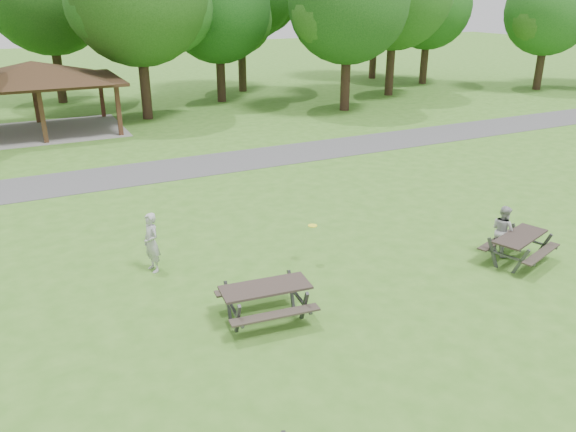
# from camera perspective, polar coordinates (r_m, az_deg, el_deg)

# --- Properties ---
(ground) EXTENTS (160.00, 160.00, 0.00)m
(ground) POSITION_cam_1_polar(r_m,az_deg,el_deg) (12.49, 4.15, -12.45)
(ground) COLOR #3B7120
(ground) RESTS_ON ground
(asphalt_path) EXTENTS (120.00, 3.20, 0.02)m
(asphalt_path) POSITION_cam_1_polar(r_m,az_deg,el_deg) (24.49, -12.64, 4.54)
(asphalt_path) COLOR #474749
(asphalt_path) RESTS_ON ground
(pavilion) EXTENTS (8.60, 7.01, 3.76)m
(pavilion) POSITION_cam_1_polar(r_m,az_deg,el_deg) (33.11, -24.47, 12.95)
(pavilion) COLOR #3A2515
(pavilion) RESTS_ON ground
(tree_row_f) EXTENTS (7.35, 7.00, 9.55)m
(tree_row_f) POSITION_cam_1_polar(r_m,az_deg,el_deg) (39.74, -7.00, 19.82)
(tree_row_f) COLOR black
(tree_row_f) RESTS_ON ground
(tree_row_g) EXTENTS (7.77, 7.40, 10.25)m
(tree_row_g) POSITION_cam_1_polar(r_m,az_deg,el_deg) (36.51, 6.23, 20.47)
(tree_row_g) COLOR black
(tree_row_g) RESTS_ON ground
(tree_row_i) EXTENTS (7.14, 6.80, 9.52)m
(tree_row_i) POSITION_cam_1_polar(r_m,az_deg,el_deg) (49.25, 14.17, 19.76)
(tree_row_i) COLOR black
(tree_row_i) RESTS_ON ground
(tree_row_j) EXTENTS (6.72, 6.40, 8.96)m
(tree_row_j) POSITION_cam_1_polar(r_m,az_deg,el_deg) (48.88, 24.95, 18.07)
(tree_row_j) COLOR black
(tree_row_j) RESTS_ON ground
(picnic_table_middle) EXTENTS (2.18, 1.83, 0.88)m
(picnic_table_middle) POSITION_cam_1_polar(r_m,az_deg,el_deg) (12.85, -2.30, -7.94)
(picnic_table_middle) COLOR #2D2420
(picnic_table_middle) RESTS_ON ground
(picnic_table_far) EXTENTS (2.28, 2.04, 0.82)m
(picnic_table_far) POSITION_cam_1_polar(r_m,az_deg,el_deg) (16.80, 22.47, -2.44)
(picnic_table_far) COLOR black
(picnic_table_far) RESTS_ON ground
(frisbee_in_flight) EXTENTS (0.32, 0.32, 0.02)m
(frisbee_in_flight) POSITION_cam_1_polar(r_m,az_deg,el_deg) (15.27, 2.51, -0.99)
(frisbee_in_flight) COLOR yellow
(frisbee_in_flight) RESTS_ON ground
(frisbee_thrower) EXTENTS (0.53, 0.68, 1.65)m
(frisbee_thrower) POSITION_cam_1_polar(r_m,az_deg,el_deg) (15.38, -13.70, -2.64)
(frisbee_thrower) COLOR #A7A7A9
(frisbee_thrower) RESTS_ON ground
(frisbee_catcher) EXTENTS (0.62, 0.76, 1.47)m
(frisbee_catcher) POSITION_cam_1_polar(r_m,az_deg,el_deg) (17.08, 20.98, -1.37)
(frisbee_catcher) COLOR #A9A9AC
(frisbee_catcher) RESTS_ON ground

